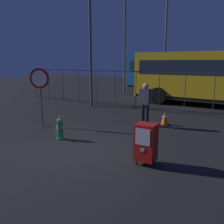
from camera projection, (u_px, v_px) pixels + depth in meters
ground_plane at (82, 149)px, 6.82m from camera, size 60.00×60.00×0.00m
fire_hydrant at (60, 129)px, 7.60m from camera, size 0.33×0.32×0.75m
newspaper_box_primary at (146, 142)px, 5.67m from camera, size 0.48×0.42×1.02m
stop_sign at (40, 85)px, 8.87m from camera, size 0.71×0.31×2.23m
pedestrian at (145, 102)px, 9.06m from camera, size 0.55×0.22×1.67m
traffic_cone at (165, 119)px, 9.33m from camera, size 0.36×0.36×0.53m
fence_barrier at (159, 91)px, 11.86m from camera, size 18.03×0.04×2.00m
bus_far at (194, 72)px, 17.84m from camera, size 10.67×3.47×3.00m
street_light_near_left at (90, 24)px, 12.48m from camera, size 0.32×0.32×7.66m
street_light_far_left at (125, 27)px, 17.06m from camera, size 0.32×0.32×8.65m
street_light_far_right at (166, 28)px, 17.12m from camera, size 0.32×0.32×8.50m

